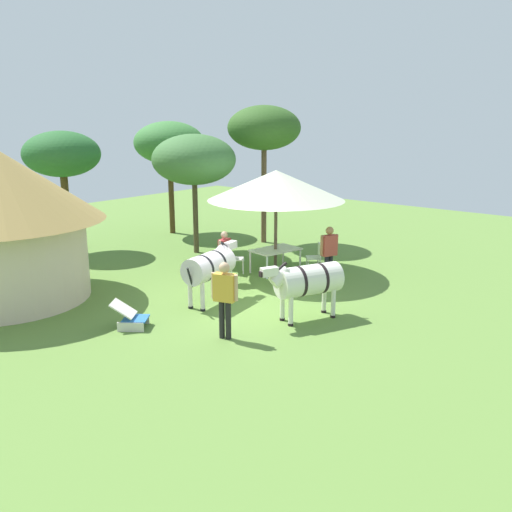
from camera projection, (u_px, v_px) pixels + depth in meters
ground_plane at (244, 303)px, 14.12m from camera, size 36.00×36.00×0.00m
thatched_hut at (0, 216)px, 13.85m from camera, size 5.31×5.31×4.01m
shade_umbrella at (276, 185)px, 16.26m from camera, size 4.18×4.18×3.18m
patio_dining_table at (275, 251)px, 16.77m from camera, size 1.64×1.19×0.74m
patio_chair_near_hut at (234, 256)px, 16.73m from camera, size 0.61×0.61×0.90m
patio_chair_east_end at (316, 255)px, 16.88m from camera, size 0.61×0.61×0.90m
guest_beside_umbrella at (329, 250)px, 15.51m from camera, size 0.57×0.36×1.69m
guest_behind_table at (225, 252)px, 15.59m from camera, size 0.55×0.26×1.54m
standing_watcher at (225, 293)px, 11.58m from camera, size 0.35×0.59×1.73m
striped_lounge_chair at (131, 317)px, 12.38m from camera, size 0.90×0.96×0.63m
zebra_nearest_camera at (210, 266)px, 13.89m from camera, size 2.18×0.92×1.53m
zebra_by_umbrella at (307, 281)px, 12.72m from camera, size 2.09×1.28×1.50m
acacia_tree_far_lawn at (264, 129)px, 19.96m from camera, size 2.73×2.73×5.16m
acacia_tree_behind_hut at (169, 143)px, 21.81m from camera, size 2.85×2.85×4.58m
acacia_tree_left_background at (194, 160)px, 18.60m from camera, size 2.90×2.90×4.18m
acacia_tree_right_background at (62, 155)px, 18.75m from camera, size 2.65×2.65×4.28m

